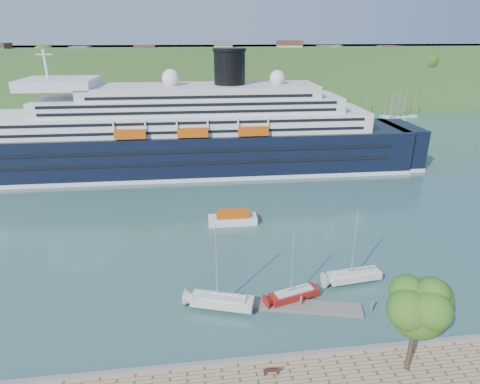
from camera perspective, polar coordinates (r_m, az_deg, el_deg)
name	(u,v)px	position (r m, az deg, el deg)	size (l,w,h in m)	color
ground	(253,367)	(41.22, 1.89, -23.57)	(400.00, 400.00, 0.00)	#315754
far_hillside	(198,77)	(174.49, -5.93, 15.95)	(400.00, 50.00, 24.00)	#355823
quay_coping	(254,359)	(40.27, 1.96, -22.62)	(220.00, 0.50, 0.30)	slate
cruise_ship	(173,113)	(89.44, -9.50, 11.08)	(117.44, 17.10, 26.37)	black
park_bench	(271,370)	(39.00, 4.42, -23.92)	(1.39, 0.57, 0.89)	#3E2011
promenade_tree	(416,323)	(39.14, 23.70, -16.65)	(6.23, 6.23, 10.32)	#295F19
floating_pontoon	(283,305)	(48.04, 6.17, -15.68)	(17.71, 2.16, 0.39)	gray
sailboat_white_near	(222,271)	(44.69, -2.64, -11.14)	(7.82, 2.17, 10.10)	silver
sailboat_red	(295,269)	(46.77, 7.90, -10.84)	(6.62, 1.84, 8.55)	maroon
sailboat_white_far	(358,249)	(51.31, 16.39, -7.78)	(7.39, 2.05, 9.55)	silver
tender_launch	(233,217)	(65.83, -1.07, -3.61)	(8.00, 2.74, 2.21)	#C34B0B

